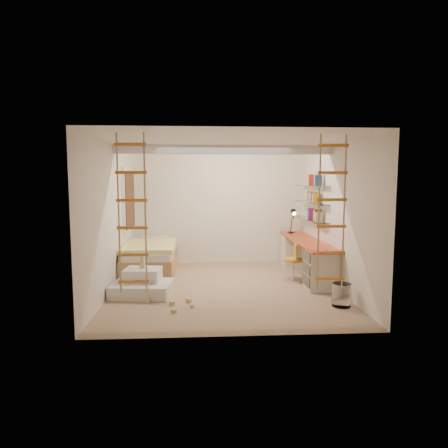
{
  "coord_description": "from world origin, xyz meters",
  "views": [
    {
      "loc": [
        -0.45,
        -7.09,
        1.96
      ],
      "look_at": [
        0.0,
        0.3,
        1.15
      ],
      "focal_mm": 32.0,
      "sensor_mm": 36.0,
      "label": 1
    }
  ],
  "objects": [
    {
      "name": "toy_blocks",
      "position": [
        -1.16,
        -0.61,
        0.26
      ],
      "size": [
        1.18,
        1.2,
        0.71
      ],
      "color": "#CCB284",
      "rests_on": "floor"
    },
    {
      "name": "rope_ladder_left",
      "position": [
        -1.35,
        -1.75,
        1.52
      ],
      "size": [
        0.41,
        0.04,
        2.13
      ],
      "primitive_type": null,
      "color": "orange",
      "rests_on": "ceiling"
    },
    {
      "name": "rope_ladder_right",
      "position": [
        1.35,
        -1.75,
        1.52
      ],
      "size": [
        0.41,
        0.04,
        2.13
      ],
      "primitive_type": null,
      "color": "orange",
      "rests_on": "ceiling"
    },
    {
      "name": "window_frame",
      "position": [
        -1.97,
        1.5,
        1.55
      ],
      "size": [
        0.06,
        1.15,
        1.35
      ],
      "primitive_type": "cube",
      "color": "white",
      "rests_on": "wall_left"
    },
    {
      "name": "swivel_chair",
      "position": [
        1.36,
        0.44,
        0.27
      ],
      "size": [
        0.47,
        0.47,
        0.73
      ],
      "color": "gold",
      "rests_on": "floor"
    },
    {
      "name": "ceiling_beam",
      "position": [
        0.0,
        0.3,
        2.52
      ],
      "size": [
        4.0,
        0.18,
        0.16
      ],
      "primitive_type": "cube",
      "color": "white",
      "rests_on": "ceiling"
    },
    {
      "name": "window_blind",
      "position": [
        -1.93,
        1.5,
        1.55
      ],
      "size": [
        0.02,
        1.0,
        1.2
      ],
      "primitive_type": "cube",
      "color": "#4C2D1E",
      "rests_on": "window_frame"
    },
    {
      "name": "floor",
      "position": [
        0.0,
        0.0,
        0.0
      ],
      "size": [
        4.5,
        4.5,
        0.0
      ],
      "primitive_type": "plane",
      "color": "#A28268",
      "rests_on": "ground"
    },
    {
      "name": "play_platform",
      "position": [
        -1.45,
        -0.31,
        0.17
      ],
      "size": [
        1.07,
        0.87,
        0.44
      ],
      "color": "silver",
      "rests_on": "floor"
    },
    {
      "name": "desk",
      "position": [
        1.72,
        0.86,
        0.4
      ],
      "size": [
        0.56,
        2.8,
        0.75
      ],
      "color": "red",
      "rests_on": "floor"
    },
    {
      "name": "books",
      "position": [
        1.87,
        1.13,
        1.58
      ],
      "size": [
        0.14,
        0.64,
        0.92
      ],
      "color": "white",
      "rests_on": "shelves"
    },
    {
      "name": "task_lamp",
      "position": [
        1.67,
        1.82,
        1.14
      ],
      "size": [
        0.14,
        0.36,
        0.57
      ],
      "color": "black",
      "rests_on": "desk"
    },
    {
      "name": "waste_bin",
      "position": [
        1.75,
        -1.15,
        0.18
      ],
      "size": [
        0.29,
        0.29,
        0.37
      ],
      "primitive_type": "cylinder",
      "color": "white",
      "rests_on": "floor"
    },
    {
      "name": "bed",
      "position": [
        -1.48,
        1.23,
        0.33
      ],
      "size": [
        1.02,
        2.0,
        0.69
      ],
      "color": "#AD7F51",
      "rests_on": "floor"
    },
    {
      "name": "shelves",
      "position": [
        1.87,
        1.13,
        1.5
      ],
      "size": [
        0.25,
        1.8,
        0.71
      ],
      "color": "white",
      "rests_on": "wall_right"
    }
  ]
}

